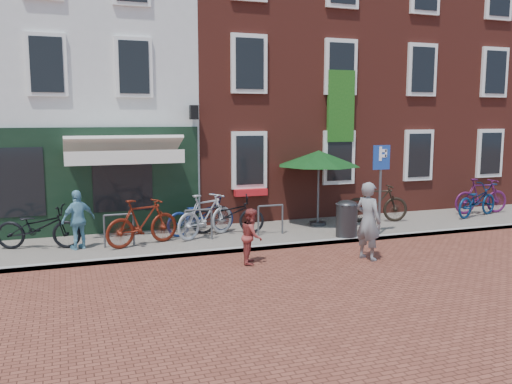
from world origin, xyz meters
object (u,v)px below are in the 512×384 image
object	(u,v)px
bicycle_0	(39,227)
woman	(368,221)
parasol	(319,155)
cafe_person	(78,220)
boy	(252,236)
bicycle_5	(376,203)
bicycle_7	(481,196)
bicycle_6	(477,200)
parking_sign	(381,174)
litter_bin	(347,217)
bicycle_3	(206,215)
bicycle_4	(227,214)
bicycle_1	(142,222)
bicycle_2	(201,215)

from	to	relation	value
bicycle_0	woman	bearing A→B (deg)	-98.65
parasol	cafe_person	distance (m)	6.93
parasol	woman	xyz separation A→B (m)	(-0.50, -3.59, -1.26)
boy	bicycle_5	bearing A→B (deg)	-39.00
bicycle_7	bicycle_6	bearing A→B (deg)	132.53
parking_sign	bicycle_6	world-z (taller)	parking_sign
parking_sign	woman	xyz separation A→B (m)	(-1.49, -1.84, -0.85)
litter_bin	bicycle_7	world-z (taller)	bicycle_7
parking_sign	woman	bearing A→B (deg)	-128.99
litter_bin	bicycle_0	xyz separation A→B (m)	(-7.68, 1.36, -0.01)
cafe_person	bicycle_3	distance (m)	3.22
litter_bin	boy	distance (m)	3.40
bicycle_3	bicycle_4	distance (m)	0.73
boy	bicycle_1	distance (m)	3.01
cafe_person	bicycle_5	size ratio (longest dim) A/B	0.74
parking_sign	bicycle_3	distance (m)	4.82
boy	bicycle_3	world-z (taller)	bicycle_3
bicycle_0	cafe_person	bearing A→B (deg)	-97.14
bicycle_0	bicycle_7	world-z (taller)	bicycle_7
boy	bicycle_5	xyz separation A→B (m)	(4.98, 2.76, 0.06)
bicycle_3	boy	bearing A→B (deg)	161.19
parasol	bicycle_1	world-z (taller)	parasol
bicycle_3	bicycle_6	world-z (taller)	bicycle_3
woman	bicycle_1	xyz separation A→B (m)	(-4.75, 2.73, -0.22)
litter_bin	bicycle_5	xyz separation A→B (m)	(1.84, 1.47, 0.05)
woman	bicycle_3	xyz separation A→B (m)	(-3.04, 3.09, -0.22)
litter_bin	parasol	distance (m)	2.28
bicycle_2	litter_bin	bearing A→B (deg)	-127.44
bicycle_3	bicycle_0	bearing A→B (deg)	59.50
litter_bin	bicycle_1	xyz separation A→B (m)	(-5.26, 0.84, 0.05)
bicycle_4	parking_sign	bearing A→B (deg)	-96.14
woman	cafe_person	size ratio (longest dim) A/B	1.25
bicycle_7	bicycle_3	bearing A→B (deg)	98.30
parking_sign	bicycle_0	bearing A→B (deg)	170.67
bicycle_6	bicycle_7	size ratio (longest dim) A/B	1.03
cafe_person	bicycle_1	xyz separation A→B (m)	(1.50, -0.14, -0.13)
bicycle_3	parasol	bearing A→B (deg)	-110.22
bicycle_2	bicycle_6	distance (m)	8.97
bicycle_0	bicycle_4	xyz separation A→B (m)	(4.81, 0.10, 0.00)
boy	cafe_person	size ratio (longest dim) A/B	0.87
woman	cafe_person	world-z (taller)	woman
bicycle_1	litter_bin	bearing A→B (deg)	-118.55
woman	bicycle_6	size ratio (longest dim) A/B	0.90
bicycle_0	bicycle_2	distance (m)	4.10
cafe_person	bicycle_3	xyz separation A→B (m)	(3.21, 0.22, -0.13)
woman	boy	xyz separation A→B (m)	(-2.63, 0.60, -0.28)
bicycle_5	woman	bearing A→B (deg)	158.94
bicycle_0	bicycle_6	xyz separation A→B (m)	(13.05, -0.19, 0.00)
boy	bicycle_4	world-z (taller)	boy
cafe_person	bicycle_6	distance (m)	12.14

